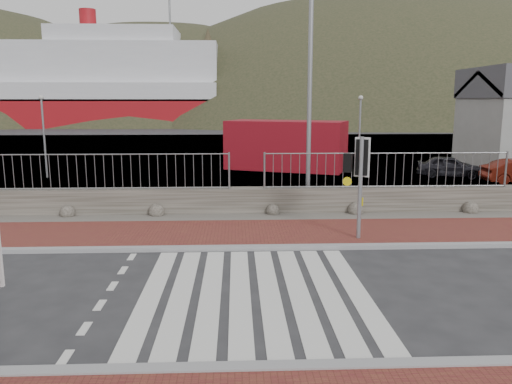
{
  "coord_description": "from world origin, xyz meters",
  "views": [
    {
      "loc": [
        -0.36,
        -9.64,
        3.88
      ],
      "look_at": [
        0.15,
        3.0,
        1.55
      ],
      "focal_mm": 35.0,
      "sensor_mm": 36.0,
      "label": 1
    }
  ],
  "objects_px": {
    "ferry": "(74,90)",
    "shipping_container": "(286,145)",
    "streetlight": "(315,63)",
    "car_a": "(450,166)",
    "traffic_signal_far": "(359,166)"
  },
  "relations": [
    {
      "from": "ferry",
      "to": "traffic_signal_far",
      "type": "distance_m",
      "value": 69.91
    },
    {
      "from": "streetlight",
      "to": "car_a",
      "type": "xyz_separation_m",
      "value": [
        8.16,
        7.16,
        -4.61
      ]
    },
    {
      "from": "streetlight",
      "to": "car_a",
      "type": "relative_size",
      "value": 2.86
    },
    {
      "from": "traffic_signal_far",
      "to": "car_a",
      "type": "distance_m",
      "value": 13.79
    },
    {
      "from": "traffic_signal_far",
      "to": "streetlight",
      "type": "height_order",
      "value": "streetlight"
    },
    {
      "from": "ferry",
      "to": "shipping_container",
      "type": "height_order",
      "value": "ferry"
    },
    {
      "from": "ferry",
      "to": "car_a",
      "type": "height_order",
      "value": "ferry"
    },
    {
      "from": "car_a",
      "to": "shipping_container",
      "type": "bearing_deg",
      "value": 87.16
    },
    {
      "from": "streetlight",
      "to": "car_a",
      "type": "height_order",
      "value": "streetlight"
    },
    {
      "from": "traffic_signal_far",
      "to": "shipping_container",
      "type": "xyz_separation_m",
      "value": [
        -0.54,
        14.77,
        -0.74
      ]
    },
    {
      "from": "ferry",
      "to": "shipping_container",
      "type": "xyz_separation_m",
      "value": [
        27.13,
        -49.36,
        -3.99
      ]
    },
    {
      "from": "shipping_container",
      "to": "streetlight",
      "type": "bearing_deg",
      "value": -68.48
    },
    {
      "from": "shipping_container",
      "to": "car_a",
      "type": "height_order",
      "value": "shipping_container"
    },
    {
      "from": "ferry",
      "to": "streetlight",
      "type": "distance_m",
      "value": 65.67
    },
    {
      "from": "shipping_container",
      "to": "car_a",
      "type": "xyz_separation_m",
      "value": [
        8.07,
        -3.32,
        -0.82
      ]
    }
  ]
}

